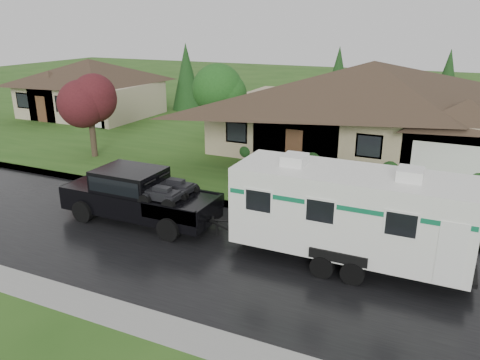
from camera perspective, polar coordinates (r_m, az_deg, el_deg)
name	(u,v)px	position (r m, az deg, el deg)	size (l,w,h in m)	color
ground	(250,233)	(18.81, 1.28, -6.49)	(140.00, 140.00, 0.00)	#295019
road	(228,255)	(17.18, -1.42, -9.08)	(140.00, 8.00, 0.01)	black
curb	(271,212)	(20.68, 3.77, -3.86)	(140.00, 0.50, 0.15)	gray
lawn	(339,145)	(32.33, 11.98, 4.20)	(140.00, 26.00, 0.15)	#295019
house_main	(376,97)	(30.10, 16.22, 9.64)	(19.44, 10.80, 6.90)	tan
house_far	(91,83)	(42.75, -17.68, 11.22)	(10.80, 8.64, 5.80)	tan
tree_left_green	(223,92)	(28.09, -2.08, 10.70)	(3.40, 3.40, 5.63)	#382B1E
tree_red	(89,101)	(29.41, -17.90, 9.15)	(2.95, 2.95, 4.88)	#382B1E
shrub_row	(351,163)	(26.41, 13.42, 2.08)	(13.60, 1.00, 1.00)	#143814
pickup_truck	(137,194)	(20.01, -12.45, -1.64)	(6.69, 2.54, 2.23)	black
travel_trailer	(349,211)	(16.25, 13.20, -3.69)	(8.25, 2.90, 3.70)	white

